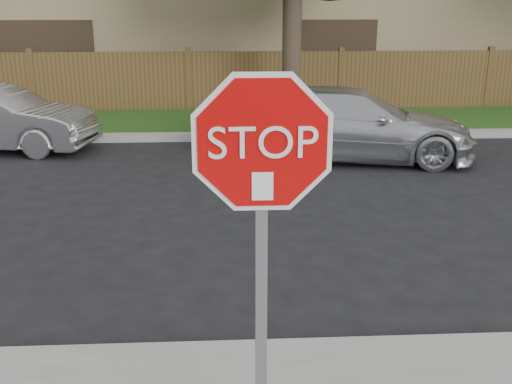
{
  "coord_description": "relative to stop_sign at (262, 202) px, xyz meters",
  "views": [
    {
      "loc": [
        0.91,
        -4.44,
        2.83
      ],
      "look_at": [
        1.1,
        -0.9,
        1.7
      ],
      "focal_mm": 42.0,
      "sensor_mm": 36.0,
      "label": 1
    }
  ],
  "objects": [
    {
      "name": "grass_strip",
      "position": [
        -1.1,
        11.28,
        -1.77
      ],
      "size": [
        70.0,
        3.0,
        0.12
      ],
      "primitive_type": "cube",
      "color": "#1E4714",
      "rests_on": "ground"
    },
    {
      "name": "sedan_right",
      "position": [
        2.16,
        7.93,
        -1.17
      ],
      "size": [
        4.76,
        2.55,
        1.31
      ],
      "primitive_type": "imported",
      "rotation": [
        0.0,
        0.0,
        1.41
      ],
      "color": "silver",
      "rests_on": "ground"
    },
    {
      "name": "stop_sign",
      "position": [
        0.0,
        0.0,
        0.0
      ],
      "size": [
        1.01,
        0.13,
        2.55
      ],
      "color": "gray",
      "rests_on": "sidewalk_near"
    },
    {
      "name": "fence",
      "position": [
        -1.1,
        12.88,
        -1.03
      ],
      "size": [
        70.0,
        0.12,
        1.6
      ],
      "primitive_type": "cube",
      "color": "#4E381B",
      "rests_on": "ground"
    },
    {
      "name": "ground",
      "position": [
        -1.1,
        1.48,
        -1.83
      ],
      "size": [
        90.0,
        90.0,
        0.0
      ],
      "primitive_type": "plane",
      "color": "black",
      "rests_on": "ground"
    },
    {
      "name": "far_curb",
      "position": [
        -1.1,
        9.63,
        -1.75
      ],
      "size": [
        70.0,
        0.3,
        0.15
      ],
      "primitive_type": "cube",
      "color": "gray",
      "rests_on": "ground"
    }
  ]
}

